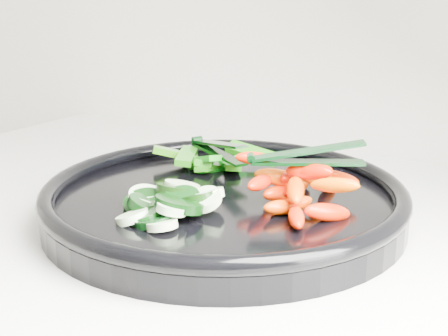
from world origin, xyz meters
The scene contains 6 objects.
veggie_tray centered at (-0.51, 1.68, 0.95)m, with size 0.43×0.43×0.04m.
cucumber_pile centered at (-0.54, 1.62, 0.96)m, with size 0.12×0.12×0.04m.
carrot_pile centered at (-0.43, 1.70, 0.97)m, with size 0.15×0.16×0.06m.
pepper_pile centered at (-0.57, 1.76, 0.96)m, with size 0.14×0.10×0.04m.
tong_carrot centered at (-0.43, 1.70, 1.00)m, with size 0.11×0.07×0.02m.
tong_pepper centered at (-0.57, 1.76, 0.98)m, with size 0.11×0.07×0.02m.
Camera 1 is at (-0.19, 1.16, 1.17)m, focal length 50.00 mm.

